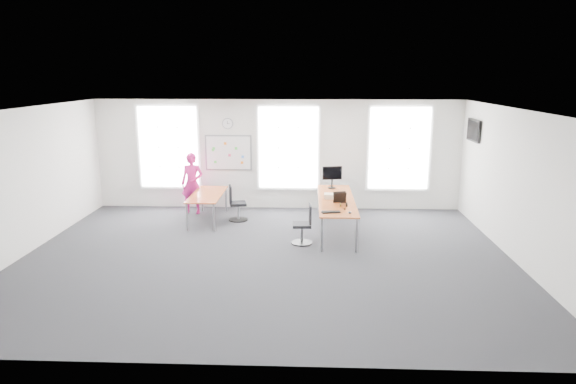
{
  "coord_description": "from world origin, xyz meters",
  "views": [
    {
      "loc": [
        0.87,
        -9.91,
        3.67
      ],
      "look_at": [
        0.41,
        1.2,
        1.1
      ],
      "focal_mm": 32.0,
      "sensor_mm": 36.0,
      "label": 1
    }
  ],
  "objects_px": {
    "chair_left": "(236,205)",
    "keyboard": "(331,212)",
    "monitor": "(332,175)",
    "desk_right": "(336,201)",
    "desk_left": "(207,196)",
    "chair_right": "(304,227)",
    "headphones": "(343,205)",
    "person": "(192,183)"
  },
  "relations": [
    {
      "from": "keyboard",
      "to": "headphones",
      "type": "height_order",
      "value": "headphones"
    },
    {
      "from": "desk_left",
      "to": "person",
      "type": "height_order",
      "value": "person"
    },
    {
      "from": "desk_left",
      "to": "monitor",
      "type": "distance_m",
      "value": 3.24
    },
    {
      "from": "chair_right",
      "to": "keyboard",
      "type": "xyz_separation_m",
      "value": [
        0.57,
        -0.22,
        0.4
      ]
    },
    {
      "from": "desk_left",
      "to": "chair_left",
      "type": "height_order",
      "value": "chair_left"
    },
    {
      "from": "desk_right",
      "to": "headphones",
      "type": "xyz_separation_m",
      "value": [
        0.12,
        -0.7,
        0.1
      ]
    },
    {
      "from": "chair_left",
      "to": "keyboard",
      "type": "height_order",
      "value": "chair_left"
    },
    {
      "from": "keyboard",
      "to": "monitor",
      "type": "xyz_separation_m",
      "value": [
        0.12,
        2.4,
        0.34
      ]
    },
    {
      "from": "desk_left",
      "to": "headphones",
      "type": "relative_size",
      "value": 10.83
    },
    {
      "from": "headphones",
      "to": "monitor",
      "type": "height_order",
      "value": "monitor"
    },
    {
      "from": "desk_right",
      "to": "keyboard",
      "type": "bearing_deg",
      "value": -97.86
    },
    {
      "from": "desk_left",
      "to": "person",
      "type": "relative_size",
      "value": 1.18
    },
    {
      "from": "chair_left",
      "to": "keyboard",
      "type": "xyz_separation_m",
      "value": [
        2.34,
        -1.99,
        0.39
      ]
    },
    {
      "from": "keyboard",
      "to": "headphones",
      "type": "relative_size",
      "value": 2.28
    },
    {
      "from": "desk_right",
      "to": "person",
      "type": "height_order",
      "value": "person"
    },
    {
      "from": "chair_right",
      "to": "headphones",
      "type": "relative_size",
      "value": 4.99
    },
    {
      "from": "chair_right",
      "to": "person",
      "type": "bearing_deg",
      "value": -131.54
    },
    {
      "from": "person",
      "to": "keyboard",
      "type": "distance_m",
      "value": 4.46
    },
    {
      "from": "person",
      "to": "monitor",
      "type": "height_order",
      "value": "person"
    },
    {
      "from": "monitor",
      "to": "person",
      "type": "bearing_deg",
      "value": 163.85
    },
    {
      "from": "desk_right",
      "to": "monitor",
      "type": "relative_size",
      "value": 5.53
    },
    {
      "from": "desk_left",
      "to": "keyboard",
      "type": "xyz_separation_m",
      "value": [
        3.05,
        -1.95,
        0.14
      ]
    },
    {
      "from": "desk_left",
      "to": "chair_right",
      "type": "height_order",
      "value": "chair_right"
    },
    {
      "from": "keyboard",
      "to": "chair_right",
      "type": "bearing_deg",
      "value": 145.15
    },
    {
      "from": "headphones",
      "to": "keyboard",
      "type": "bearing_deg",
      "value": -125.29
    },
    {
      "from": "desk_left",
      "to": "chair_right",
      "type": "xyz_separation_m",
      "value": [
        2.48,
        -1.73,
        -0.25
      ]
    },
    {
      "from": "desk_right",
      "to": "chair_right",
      "type": "bearing_deg",
      "value": -126.72
    },
    {
      "from": "chair_right",
      "to": "headphones",
      "type": "distance_m",
      "value": 1.01
    },
    {
      "from": "chair_left",
      "to": "person",
      "type": "xyz_separation_m",
      "value": [
        -1.25,
        0.66,
        0.42
      ]
    },
    {
      "from": "person",
      "to": "headphones",
      "type": "bearing_deg",
      "value": -24.31
    },
    {
      "from": "desk_right",
      "to": "headphones",
      "type": "height_order",
      "value": "headphones"
    },
    {
      "from": "desk_left",
      "to": "chair_left",
      "type": "xyz_separation_m",
      "value": [
        0.72,
        0.04,
        -0.24
      ]
    },
    {
      "from": "desk_right",
      "to": "chair_right",
      "type": "distance_m",
      "value": 1.28
    },
    {
      "from": "chair_right",
      "to": "chair_left",
      "type": "bearing_deg",
      "value": -137.84
    },
    {
      "from": "monitor",
      "to": "desk_right",
      "type": "bearing_deg",
      "value": -99.96
    },
    {
      "from": "chair_left",
      "to": "keyboard",
      "type": "distance_m",
      "value": 3.09
    },
    {
      "from": "person",
      "to": "chair_left",
      "type": "bearing_deg",
      "value": -23.16
    },
    {
      "from": "chair_right",
      "to": "person",
      "type": "height_order",
      "value": "person"
    },
    {
      "from": "chair_right",
      "to": "chair_left",
      "type": "xyz_separation_m",
      "value": [
        -1.76,
        1.76,
        0.01
      ]
    },
    {
      "from": "keyboard",
      "to": "desk_left",
      "type": "bearing_deg",
      "value": 133.66
    },
    {
      "from": "chair_right",
      "to": "person",
      "type": "xyz_separation_m",
      "value": [
        -3.02,
        2.42,
        0.43
      ]
    },
    {
      "from": "chair_left",
      "to": "headphones",
      "type": "distance_m",
      "value": 3.04
    }
  ]
}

